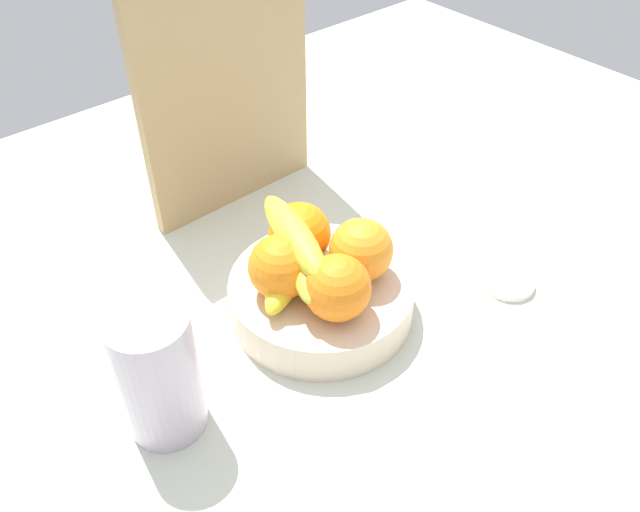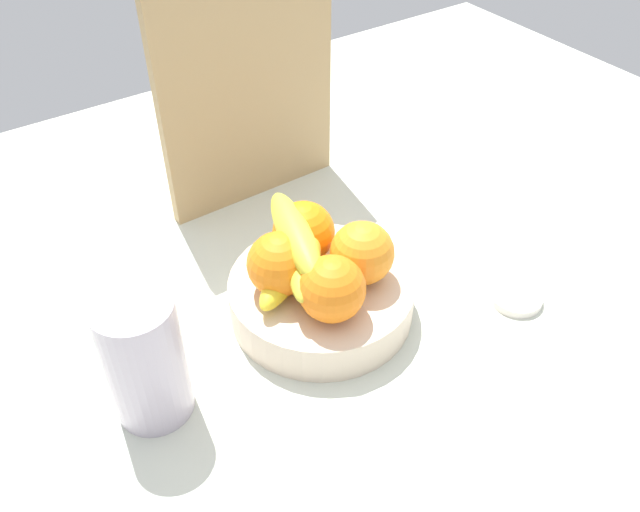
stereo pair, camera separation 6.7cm
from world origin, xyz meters
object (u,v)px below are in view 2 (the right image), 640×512
(fruit_bowl, at_px, (320,295))
(orange_front_left, at_px, (362,253))
(jar_lid, at_px, (516,297))
(orange_back_left, at_px, (332,289))
(orange_center, at_px, (280,264))
(cutting_board, at_px, (248,88))
(orange_front_right, at_px, (304,232))
(thermos_tumbler, at_px, (145,359))
(banana_bunch, at_px, (297,250))

(fruit_bowl, distance_m, orange_front_left, 0.08)
(jar_lid, bearing_deg, orange_back_left, 162.88)
(fruit_bowl, height_order, orange_center, orange_center)
(orange_front_left, distance_m, jar_lid, 0.23)
(orange_center, distance_m, cutting_board, 0.30)
(cutting_board, bearing_deg, orange_front_left, -94.81)
(orange_front_right, height_order, cutting_board, cutting_board)
(orange_front_left, bearing_deg, thermos_tumbler, 179.46)
(orange_front_right, bearing_deg, banana_bunch, -134.88)
(orange_front_right, distance_m, banana_bunch, 0.04)
(orange_back_left, xyz_separation_m, banana_bunch, (0.00, 0.08, 0.00))
(fruit_bowl, bearing_deg, cutting_board, 76.94)
(cutting_board, relative_size, jar_lid, 5.22)
(banana_bunch, bearing_deg, jar_lid, -32.24)
(orange_back_left, distance_m, banana_bunch, 0.08)
(orange_front_left, bearing_deg, orange_center, 157.24)
(fruit_bowl, xyz_separation_m, orange_front_right, (0.01, 0.05, 0.07))
(orange_front_right, relative_size, orange_back_left, 1.00)
(orange_center, xyz_separation_m, orange_back_left, (0.03, -0.07, 0.00))
(banana_bunch, height_order, thermos_tumbler, thermos_tumbler)
(orange_front_right, xyz_separation_m, jar_lid, (0.22, -0.18, -0.09))
(orange_center, distance_m, thermos_tumbler, 0.19)
(banana_bunch, relative_size, thermos_tumbler, 1.13)
(orange_back_left, relative_size, thermos_tumbler, 0.49)
(orange_front_left, height_order, cutting_board, cutting_board)
(orange_front_left, relative_size, orange_center, 1.00)
(orange_front_left, height_order, thermos_tumbler, thermos_tumbler)
(orange_center, bearing_deg, thermos_tumbler, -169.06)
(orange_front_right, relative_size, cutting_board, 0.22)
(orange_front_right, relative_size, orange_center, 1.00)
(orange_front_left, distance_m, cutting_board, 0.32)
(fruit_bowl, height_order, cutting_board, cutting_board)
(orange_front_left, relative_size, banana_bunch, 0.44)
(fruit_bowl, relative_size, cutting_board, 0.65)
(orange_front_right, xyz_separation_m, banana_bunch, (-0.03, -0.03, 0.00))
(cutting_board, bearing_deg, jar_lid, -69.93)
(orange_front_left, bearing_deg, jar_lid, -30.86)
(orange_front_right, xyz_separation_m, orange_center, (-0.06, -0.03, 0.00))
(orange_front_left, height_order, banana_bunch, banana_bunch)
(orange_center, relative_size, orange_back_left, 1.00)
(orange_front_left, distance_m, orange_front_right, 0.08)
(fruit_bowl, xyz_separation_m, thermos_tumbler, (-0.24, -0.02, 0.05))
(jar_lid, bearing_deg, thermos_tumbler, 166.70)
(cutting_board, height_order, jar_lid, cutting_board)
(banana_bunch, height_order, jar_lid, banana_bunch)
(orange_back_left, bearing_deg, orange_front_left, 24.97)
(orange_front_right, bearing_deg, jar_lid, -40.05)
(orange_center, bearing_deg, fruit_bowl, -17.55)
(orange_center, bearing_deg, banana_bunch, 13.60)
(orange_back_left, relative_size, jar_lid, 1.16)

